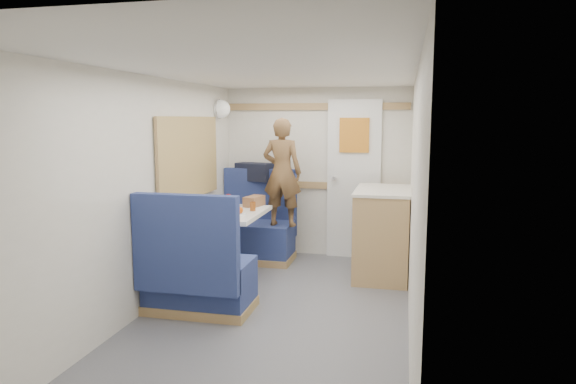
% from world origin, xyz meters
% --- Properties ---
extents(floor, '(4.50, 4.50, 0.00)m').
position_xyz_m(floor, '(0.00, 0.00, 0.00)').
color(floor, '#515156').
rests_on(floor, ground).
extents(ceiling, '(4.50, 4.50, 0.00)m').
position_xyz_m(ceiling, '(0.00, 0.00, 2.00)').
color(ceiling, silver).
rests_on(ceiling, wall_back).
extents(wall_back, '(2.20, 0.02, 2.00)m').
position_xyz_m(wall_back, '(0.00, 2.25, 1.00)').
color(wall_back, silver).
rests_on(wall_back, floor).
extents(wall_left, '(0.02, 4.50, 2.00)m').
position_xyz_m(wall_left, '(-1.10, 0.00, 1.00)').
color(wall_left, silver).
rests_on(wall_left, floor).
extents(wall_right, '(0.02, 4.50, 2.00)m').
position_xyz_m(wall_right, '(1.10, 0.00, 1.00)').
color(wall_right, silver).
rests_on(wall_right, floor).
extents(oak_trim_low, '(2.15, 0.02, 0.08)m').
position_xyz_m(oak_trim_low, '(0.00, 2.23, 0.85)').
color(oak_trim_low, '#9A7E45').
rests_on(oak_trim_low, wall_back).
extents(oak_trim_high, '(2.15, 0.02, 0.08)m').
position_xyz_m(oak_trim_high, '(0.00, 2.23, 1.78)').
color(oak_trim_high, '#9A7E45').
rests_on(oak_trim_high, wall_back).
extents(side_window, '(0.04, 1.30, 0.72)m').
position_xyz_m(side_window, '(-1.08, 1.00, 1.25)').
color(side_window, '#98A289').
rests_on(side_window, wall_left).
extents(rear_door, '(0.62, 0.12, 1.86)m').
position_xyz_m(rear_door, '(0.45, 2.22, 0.97)').
color(rear_door, white).
rests_on(rear_door, wall_back).
extents(dinette_table, '(0.62, 0.92, 0.72)m').
position_xyz_m(dinette_table, '(-0.65, 1.00, 0.57)').
color(dinette_table, white).
rests_on(dinette_table, floor).
extents(bench_far, '(0.90, 0.59, 1.05)m').
position_xyz_m(bench_far, '(-0.65, 1.86, 0.30)').
color(bench_far, navy).
rests_on(bench_far, floor).
extents(bench_near, '(0.90, 0.59, 1.05)m').
position_xyz_m(bench_near, '(-0.65, 0.14, 0.30)').
color(bench_near, navy).
rests_on(bench_near, floor).
extents(ledge, '(0.90, 0.14, 0.04)m').
position_xyz_m(ledge, '(-0.65, 2.12, 0.88)').
color(ledge, '#9A7E45').
rests_on(ledge, bench_far).
extents(dome_light, '(0.20, 0.20, 0.20)m').
position_xyz_m(dome_light, '(-1.04, 1.85, 1.75)').
color(dome_light, white).
rests_on(dome_light, wall_left).
extents(galley_counter, '(0.57, 0.92, 0.92)m').
position_xyz_m(galley_counter, '(0.82, 1.55, 0.47)').
color(galley_counter, '#9A7E45').
rests_on(galley_counter, floor).
extents(person, '(0.45, 0.31, 1.20)m').
position_xyz_m(person, '(-0.29, 1.72, 1.05)').
color(person, brown).
rests_on(person, bench_far).
extents(duffel_bag, '(0.48, 0.33, 0.21)m').
position_xyz_m(duffel_bag, '(-0.73, 2.12, 1.01)').
color(duffel_bag, black).
rests_on(duffel_bag, ledge).
extents(tray, '(0.33, 0.38, 0.02)m').
position_xyz_m(tray, '(-0.62, 0.77, 0.73)').
color(tray, white).
rests_on(tray, dinette_table).
extents(orange_fruit, '(0.07, 0.07, 0.07)m').
position_xyz_m(orange_fruit, '(-0.50, 0.84, 0.77)').
color(orange_fruit, orange).
rests_on(orange_fruit, tray).
extents(cheese_block, '(0.10, 0.06, 0.03)m').
position_xyz_m(cheese_block, '(-0.59, 0.62, 0.75)').
color(cheese_block, '#EBE287').
rests_on(cheese_block, tray).
extents(wine_glass, '(0.08, 0.08, 0.17)m').
position_xyz_m(wine_glass, '(-0.70, 1.09, 0.84)').
color(wine_glass, white).
rests_on(wine_glass, dinette_table).
extents(tumbler_left, '(0.07, 0.07, 0.12)m').
position_xyz_m(tumbler_left, '(-0.87, 0.72, 0.78)').
color(tumbler_left, white).
rests_on(tumbler_left, dinette_table).
extents(beer_glass, '(0.06, 0.06, 0.09)m').
position_xyz_m(beer_glass, '(-0.45, 1.10, 0.77)').
color(beer_glass, '#8D4314').
rests_on(beer_glass, dinette_table).
extents(pepper_grinder, '(0.04, 0.04, 0.11)m').
position_xyz_m(pepper_grinder, '(-0.71, 1.14, 0.77)').
color(pepper_grinder, black).
rests_on(pepper_grinder, dinette_table).
extents(salt_grinder, '(0.03, 0.03, 0.09)m').
position_xyz_m(salt_grinder, '(-0.63, 1.05, 0.76)').
color(salt_grinder, white).
rests_on(salt_grinder, dinette_table).
extents(bread_loaf, '(0.19, 0.28, 0.11)m').
position_xyz_m(bread_loaf, '(-0.52, 1.38, 0.77)').
color(bread_loaf, brown).
rests_on(bread_loaf, dinette_table).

